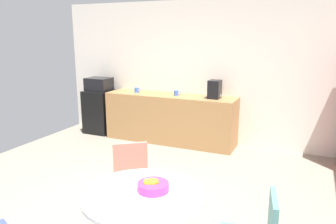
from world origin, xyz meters
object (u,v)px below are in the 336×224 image
Objects in this scene: mug_green at (176,93)px; fruit_bowl at (153,186)px; mini_fridge at (100,111)px; coffee_maker at (215,89)px; round_table at (143,210)px; mug_white at (137,90)px; chair_coral at (132,173)px; mug_red at (217,96)px; microwave at (99,84)px.

fruit_bowl is at bearing -70.69° from mug_green.
mini_fridge is 2.50m from coffee_maker.
mug_white is at bearing 119.84° from round_table.
coffee_maker is at bearing 96.37° from round_table.
mini_fridge is 4.37m from round_table.
mug_white is 0.40× the size of coffee_maker.
mug_white is at bearing 117.88° from chair_coral.
coffee_maker is at bearing 1.15° from mug_green.
mug_red is at bearing 95.79° from round_table.
coffee_maker is at bearing 0.00° from microwave.
mug_white is at bearing -1.56° from microwave.
mug_red is at bearing 85.65° from chair_coral.
fruit_bowl is 3.46m from mug_green.
coffee_maker is (1.53, 0.02, 0.11)m from mug_white.
fruit_bowl is 2.03× the size of mug_red.
fruit_bowl is at bearing -48.34° from chair_coral.
mug_white is at bearing -179.09° from coffee_maker.
microwave is at bearing 130.87° from chair_coral.
mug_white is (0.89, -0.02, 0.51)m from mini_fridge.
round_table is 3.82× the size of fruit_bowl.
microwave is at bearing -179.56° from mug_red.
fruit_bowl is at bearing 53.33° from round_table.
mug_green is (0.82, 0.01, 0.00)m from mug_white.
microwave reaches higher than mini_fridge.
mug_green is 0.75m from mug_red.
mini_fridge is 3.34× the size of fruit_bowl.
microwave is at bearing 179.52° from mug_green.
mug_green reaches higher than round_table.
mug_red is 0.12m from coffee_maker.
chair_coral is at bearing 126.10° from round_table.
chair_coral is 0.93m from fruit_bowl.
round_table is 0.22m from fruit_bowl.
microwave reaches higher than chair_coral.
mini_fridge is 1.78m from mug_green.
round_table is at bearing -60.16° from mug_white.
mug_red is (1.57, 0.04, 0.00)m from mug_white.
mug_white is 1.00× the size of mug_red.
chair_coral is 6.43× the size of mug_red.
mini_fridge is 2.74× the size of coffee_maker.
round_table is 3.53m from mug_green.
coffee_maker reaches higher than mug_green.
microwave is 1.83× the size of fruit_bowl.
chair_coral is 3.17× the size of fruit_bowl.
mini_fridge is 1.05× the size of chair_coral.
microwave is 3.48m from chair_coral.
coffee_maker is (-0.43, 3.28, 0.28)m from fruit_bowl.
chair_coral is at bearing -93.66° from coffee_maker.
mug_green is at bearing 109.31° from fruit_bowl.
mini_fridge is 6.79× the size of mug_green.
round_table is 7.76× the size of mug_red.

